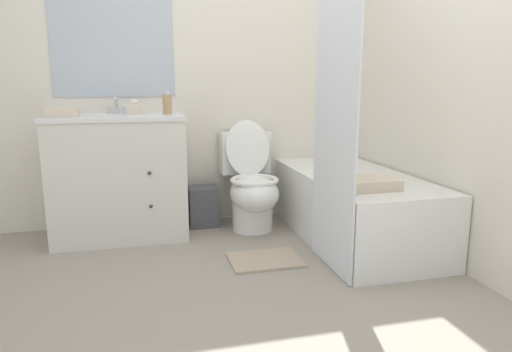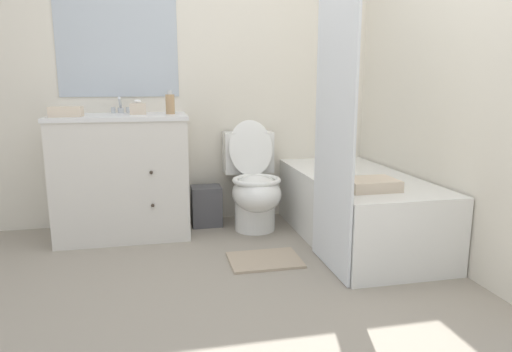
{
  "view_description": "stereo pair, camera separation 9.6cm",
  "coord_description": "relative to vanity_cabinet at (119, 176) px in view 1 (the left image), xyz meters",
  "views": [
    {
      "loc": [
        -0.6,
        -2.01,
        1.12
      ],
      "look_at": [
        0.1,
        0.75,
        0.54
      ],
      "focal_mm": 32.0,
      "sensor_mm": 36.0,
      "label": 1
    },
    {
      "loc": [
        -0.51,
        -2.03,
        1.12
      ],
      "look_at": [
        0.1,
        0.75,
        0.54
      ],
      "focal_mm": 32.0,
      "sensor_mm": 36.0,
      "label": 2
    }
  ],
  "objects": [
    {
      "name": "sink_faucet",
      "position": [
        -0.0,
        0.19,
        0.47
      ],
      "size": [
        0.14,
        0.12,
        0.12
      ],
      "color": "silver",
      "rests_on": "vanity_cabinet"
    },
    {
      "name": "soap_dispenser",
      "position": [
        0.36,
        -0.01,
        0.52
      ],
      "size": [
        0.07,
        0.07,
        0.17
      ],
      "color": "tan",
      "rests_on": "vanity_cabinet"
    },
    {
      "name": "bath_mat",
      "position": [
        0.9,
        -0.75,
        -0.45
      ],
      "size": [
        0.45,
        0.34,
        0.02
      ],
      "color": "tan",
      "rests_on": "ground_plane"
    },
    {
      "name": "wall_back",
      "position": [
        0.76,
        0.3,
        0.79
      ],
      "size": [
        8.0,
        0.06,
        2.5
      ],
      "color": "silver",
      "rests_on": "ground_plane"
    },
    {
      "name": "toilet",
      "position": [
        0.98,
        -0.06,
        -0.12
      ],
      "size": [
        0.39,
        0.65,
        0.84
      ],
      "color": "white",
      "rests_on": "ground_plane"
    },
    {
      "name": "shower_curtain",
      "position": [
        1.26,
        -0.94,
        0.56
      ],
      "size": [
        0.01,
        0.59,
        2.02
      ],
      "color": "white",
      "rests_on": "ground_plane"
    },
    {
      "name": "tissue_box",
      "position": [
        0.13,
        0.03,
        0.48
      ],
      "size": [
        0.11,
        0.13,
        0.11
      ],
      "color": "beige",
      "rests_on": "vanity_cabinet"
    },
    {
      "name": "vanity_cabinet",
      "position": [
        0.0,
        0.0,
        0.0
      ],
      "size": [
        0.95,
        0.59,
        0.9
      ],
      "color": "silver",
      "rests_on": "ground_plane"
    },
    {
      "name": "wastebasket",
      "position": [
        0.62,
        0.09,
        -0.3
      ],
      "size": [
        0.23,
        0.2,
        0.32
      ],
      "color": "#4C4C51",
      "rests_on": "ground_plane"
    },
    {
      "name": "bathtub",
      "position": [
        1.64,
        -0.49,
        -0.21
      ],
      "size": [
        0.72,
        1.53,
        0.48
      ],
      "color": "white",
      "rests_on": "ground_plane"
    },
    {
      "name": "bath_towel_folded",
      "position": [
        1.52,
        -0.93,
        0.06
      ],
      "size": [
        0.31,
        0.24,
        0.07
      ],
      "color": "beige",
      "rests_on": "bathtub"
    },
    {
      "name": "hand_towel_folded",
      "position": [
        -0.33,
        -0.13,
        0.47
      ],
      "size": [
        0.21,
        0.14,
        0.07
      ],
      "color": "beige",
      "rests_on": "vanity_cabinet"
    },
    {
      "name": "wall_right",
      "position": [
        2.03,
        -0.56,
        0.79
      ],
      "size": [
        0.05,
        2.67,
        2.5
      ],
      "color": "silver",
      "rests_on": "ground_plane"
    },
    {
      "name": "ground_plane",
      "position": [
        0.77,
        -1.4,
        -0.46
      ],
      "size": [
        14.0,
        14.0,
        0.0
      ],
      "primitive_type": "plane",
      "color": "gray"
    }
  ]
}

